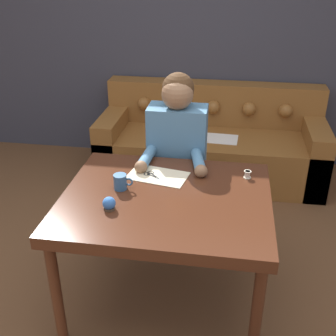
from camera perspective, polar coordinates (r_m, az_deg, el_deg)
ground_plane at (r=2.84m, az=-2.60°, el=-17.10°), size 16.00×16.00×0.00m
wall_back at (r=4.29m, az=3.11°, el=17.94°), size 8.00×0.06×2.60m
dining_table at (r=2.40m, az=-0.27°, el=-5.38°), size 1.17×0.97×0.77m
couch at (r=4.15m, az=5.81°, el=3.17°), size 2.11×0.84×0.85m
person at (r=2.95m, az=1.21°, el=0.65°), size 0.45×0.55×1.30m
pattern_paper_main at (r=2.57m, az=-1.41°, el=-1.04°), size 0.39×0.28×0.00m
scissors at (r=2.56m, az=-1.97°, el=-1.12°), size 0.19×0.17×0.01m
mug at (r=2.42m, az=-6.44°, el=-1.88°), size 0.11×0.08×0.09m
thread_spool at (r=2.58m, az=10.71°, el=-0.86°), size 0.04×0.04×0.05m
pin_cushion at (r=2.25m, az=-7.98°, el=-4.82°), size 0.07×0.07×0.07m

